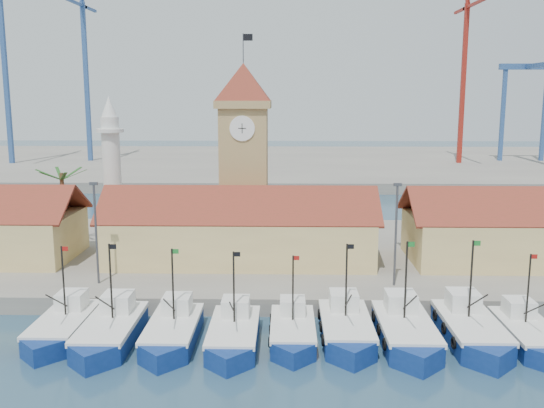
{
  "coord_description": "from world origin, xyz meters",
  "views": [
    {
      "loc": [
        4.46,
        -39.04,
        17.91
      ],
      "look_at": [
        3.2,
        18.0,
        7.59
      ],
      "focal_mm": 40.0,
      "sensor_mm": 36.0,
      "label": 1
    }
  ],
  "objects_px": {
    "boat_0": "(62,329)",
    "boat_4": "(293,333)",
    "clock_tower": "(244,151)",
    "minaret": "(112,169)"
  },
  "relations": [
    {
      "from": "boat_4",
      "to": "clock_tower",
      "type": "xyz_separation_m",
      "value": [
        -5.05,
        23.1,
        11.27
      ]
    },
    {
      "from": "boat_0",
      "to": "boat_4",
      "type": "relative_size",
      "value": 1.08
    },
    {
      "from": "boat_4",
      "to": "minaret",
      "type": "xyz_separation_m",
      "value": [
        -20.05,
        25.1,
        9.03
      ]
    },
    {
      "from": "boat_0",
      "to": "minaret",
      "type": "relative_size",
      "value": 0.59
    },
    {
      "from": "boat_4",
      "to": "minaret",
      "type": "relative_size",
      "value": 0.55
    },
    {
      "from": "clock_tower",
      "to": "minaret",
      "type": "relative_size",
      "value": 1.39
    },
    {
      "from": "clock_tower",
      "to": "minaret",
      "type": "xyz_separation_m",
      "value": [
        -15.0,
        2.0,
        -2.23
      ]
    },
    {
      "from": "clock_tower",
      "to": "minaret",
      "type": "distance_m",
      "value": 15.3
    },
    {
      "from": "boat_0",
      "to": "clock_tower",
      "type": "relative_size",
      "value": 0.42
    },
    {
      "from": "boat_0",
      "to": "minaret",
      "type": "height_order",
      "value": "minaret"
    }
  ]
}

